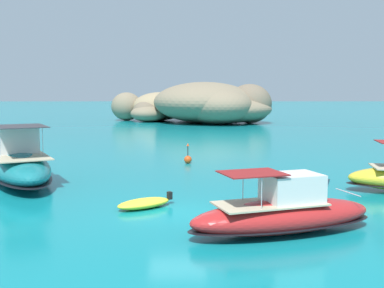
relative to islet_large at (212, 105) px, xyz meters
name	(u,v)px	position (x,y,z in m)	size (l,w,h in m)	color
ground_plane	(178,213)	(-4.37, -58.52, -2.85)	(400.00, 400.00, 0.00)	#0F7F89
islet_large	(212,105)	(0.00, 0.00, 0.00)	(23.69, 27.63, 6.57)	#84755B
islet_small	(151,108)	(-10.17, 4.62, -0.71)	(15.42, 14.07, 4.89)	#84755B
motorboat_red	(283,213)	(-0.34, -61.39, -2.10)	(7.83, 4.48, 2.35)	red
motorboat_teal	(18,163)	(-13.86, -51.01, -1.78)	(7.77, 11.09, 3.38)	#19727A
dinghy_tender	(144,203)	(-5.91, -57.59, -2.62)	(2.76, 2.39, 0.58)	yellow
channel_buoy	(188,159)	(-3.91, -44.26, -2.51)	(0.56, 0.56, 1.48)	#E54C19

